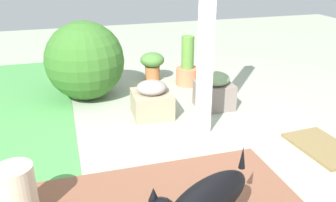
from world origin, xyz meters
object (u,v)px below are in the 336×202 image
Objects in this scene: stone_planter_nearest at (214,91)px; ceramic_urn at (18,193)px; round_shrub at (85,61)px; terracotta_pot_tall at (187,68)px; stone_planter_near at (152,100)px; dog at (202,202)px; porch_pillar at (207,21)px; terracotta_pot_broad at (152,64)px; doormat at (323,147)px.

ceramic_urn is at bearing 124.71° from stone_planter_nearest.
terracotta_pot_tall is at bearing -86.06° from round_shrub.
stone_planter_near is 0.47× the size of round_shrub.
stone_planter_nearest is 0.54× the size of dog.
round_shrub is 1.34m from terracotta_pot_tall.
stone_planter_nearest is at bearing -55.29° from ceramic_urn.
porch_pillar is 1.61m from terracotta_pot_tall.
round_shrub reaches higher than ceramic_urn.
stone_planter_near is at bearing -42.51° from ceramic_urn.
porch_pillar is 1.83m from terracotta_pot_broad.
doormat is (-1.88, -1.94, -0.45)m from round_shrub.
dog is at bearing -118.15° from ceramic_urn.
doormat is at bearing -85.37° from ceramic_urn.
round_shrub is 2.38× the size of terracotta_pot_broad.
round_shrub is at bearing -16.53° from ceramic_urn.
stone_planter_nearest is 1.31m from doormat.
terracotta_pot_broad is at bearing 53.73° from terracotta_pot_tall.
doormat is (-1.16, -1.31, -0.16)m from stone_planter_near.
ceramic_urn is at bearing 137.49° from stone_planter_near.
stone_planter_nearest reaches higher than stone_planter_near.
stone_planter_nearest is 0.63× the size of doormat.
stone_planter_near is (0.51, 0.39, -0.91)m from porch_pillar.
doormat is (-2.27, -1.02, -0.22)m from terracotta_pot_broad.
round_shrub reaches higher than terracotta_pot_tall.
terracotta_pot_tall is at bearing -41.64° from ceramic_urn.
stone_planter_nearest is 2.15m from dog.
dog is at bearing 117.49° from doormat.
stone_planter_near reaches higher than doormat.
doormat is at bearing -131.38° from stone_planter_near.
stone_planter_near is 1.85m from ceramic_urn.
stone_planter_near is 0.66× the size of doormat.
dog reaches higher than stone_planter_nearest.
dog reaches higher than terracotta_pot_broad.
ceramic_urn is 0.61× the size of doormat.
stone_planter_nearest is 0.81m from terracotta_pot_tall.
porch_pillar is 2.79× the size of dog.
stone_planter_near is 1.08m from terracotta_pot_tall.
round_shrub is at bearing 39.51° from porch_pillar.
porch_pillar is 5.41× the size of ceramic_urn.
ceramic_urn is at bearing 138.36° from terracotta_pot_tall.
porch_pillar is at bearing -62.41° from ceramic_urn.
porch_pillar reaches higher than ceramic_urn.
stone_planter_near is 1.10× the size of ceramic_urn.
doormat is (0.78, -1.49, -0.31)m from dog.
terracotta_pot_broad is at bearing -67.13° from round_shrub.
porch_pillar is 3.28× the size of doormat.
round_shrub is at bearing 93.94° from terracotta_pot_tall.
porch_pillar is at bearing -142.29° from stone_planter_near.
stone_planter_nearest is at bearing -177.20° from terracotta_pot_tall.
round_shrub is (1.24, 1.02, -0.62)m from porch_pillar.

